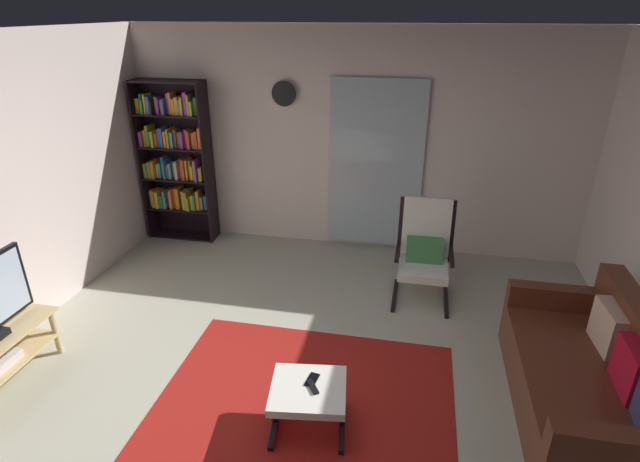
# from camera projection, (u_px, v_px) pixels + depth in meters

# --- Properties ---
(ground_plane) EXTENTS (7.02, 7.02, 0.00)m
(ground_plane) POSITION_uv_depth(u_px,v_px,m) (297.00, 404.00, 3.75)
(ground_plane) COLOR #B4B19C
(wall_back) EXTENTS (5.60, 0.06, 2.60)m
(wall_back) POSITION_uv_depth(u_px,v_px,m) (354.00, 143.00, 5.80)
(wall_back) COLOR silver
(wall_back) RESTS_ON ground
(glass_door_panel) EXTENTS (1.10, 0.01, 2.00)m
(glass_door_panel) POSITION_uv_depth(u_px,v_px,m) (376.00, 166.00, 5.80)
(glass_door_panel) COLOR silver
(area_rug) EXTENTS (2.24, 1.96, 0.01)m
(area_rug) POSITION_uv_depth(u_px,v_px,m) (302.00, 410.00, 3.69)
(area_rug) COLOR #A31D17
(area_rug) RESTS_ON ground
(bookshelf_near_tv) EXTENTS (0.87, 0.30, 1.99)m
(bookshelf_near_tv) POSITION_uv_depth(u_px,v_px,m) (176.00, 157.00, 6.11)
(bookshelf_near_tv) COLOR black
(bookshelf_near_tv) RESTS_ON ground
(leather_sofa) EXTENTS (0.87, 1.75, 0.83)m
(leather_sofa) POSITION_uv_depth(u_px,v_px,m) (593.00, 381.00, 3.53)
(leather_sofa) COLOR #5C2A1B
(leather_sofa) RESTS_ON ground
(lounge_armchair) EXTENTS (0.56, 0.65, 1.02)m
(lounge_armchair) POSITION_uv_depth(u_px,v_px,m) (425.00, 248.00, 4.97)
(lounge_armchair) COLOR black
(lounge_armchair) RESTS_ON ground
(ottoman) EXTENTS (0.58, 0.55, 0.36)m
(ottoman) POSITION_uv_depth(u_px,v_px,m) (308.00, 394.00, 3.43)
(ottoman) COLOR white
(ottoman) RESTS_ON ground
(tv_remote) EXTENTS (0.11, 0.14, 0.02)m
(tv_remote) POSITION_uv_depth(u_px,v_px,m) (313.00, 387.00, 3.39)
(tv_remote) COLOR black
(tv_remote) RESTS_ON ottoman
(cell_phone) EXTENTS (0.09, 0.15, 0.01)m
(cell_phone) POSITION_uv_depth(u_px,v_px,m) (312.00, 380.00, 3.46)
(cell_phone) COLOR black
(cell_phone) RESTS_ON ottoman
(wall_clock) EXTENTS (0.29, 0.03, 0.29)m
(wall_clock) POSITION_uv_depth(u_px,v_px,m) (284.00, 94.00, 5.65)
(wall_clock) COLOR silver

